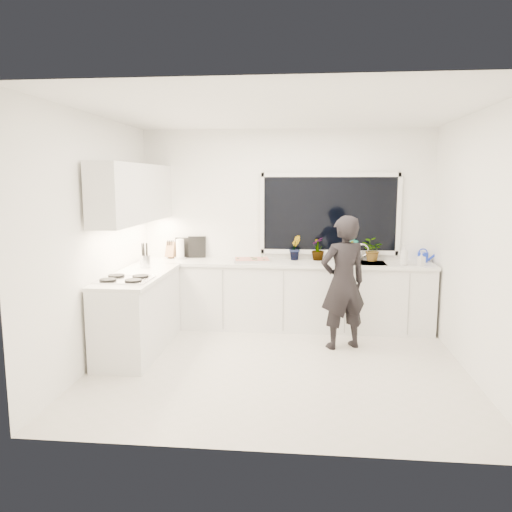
# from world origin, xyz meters

# --- Properties ---
(floor) EXTENTS (4.00, 3.50, 0.02)m
(floor) POSITION_xyz_m (0.00, 0.00, -0.01)
(floor) COLOR beige
(floor) RESTS_ON ground
(wall_back) EXTENTS (4.00, 0.02, 2.70)m
(wall_back) POSITION_xyz_m (0.00, 1.76, 1.35)
(wall_back) COLOR white
(wall_back) RESTS_ON ground
(wall_left) EXTENTS (0.02, 3.50, 2.70)m
(wall_left) POSITION_xyz_m (-2.01, 0.00, 1.35)
(wall_left) COLOR white
(wall_left) RESTS_ON ground
(wall_right) EXTENTS (0.02, 3.50, 2.70)m
(wall_right) POSITION_xyz_m (2.01, 0.00, 1.35)
(wall_right) COLOR white
(wall_right) RESTS_ON ground
(ceiling) EXTENTS (4.00, 3.50, 0.02)m
(ceiling) POSITION_xyz_m (0.00, 0.00, 2.71)
(ceiling) COLOR white
(ceiling) RESTS_ON wall_back
(window) EXTENTS (1.80, 0.02, 1.00)m
(window) POSITION_xyz_m (0.60, 1.73, 1.55)
(window) COLOR black
(window) RESTS_ON wall_back
(base_cabinets_back) EXTENTS (3.92, 0.58, 0.88)m
(base_cabinets_back) POSITION_xyz_m (0.00, 1.45, 0.44)
(base_cabinets_back) COLOR white
(base_cabinets_back) RESTS_ON floor
(base_cabinets_left) EXTENTS (0.58, 1.60, 0.88)m
(base_cabinets_left) POSITION_xyz_m (-1.67, 0.35, 0.44)
(base_cabinets_left) COLOR white
(base_cabinets_left) RESTS_ON floor
(countertop_back) EXTENTS (3.94, 0.62, 0.04)m
(countertop_back) POSITION_xyz_m (0.00, 1.44, 0.90)
(countertop_back) COLOR silver
(countertop_back) RESTS_ON base_cabinets_back
(countertop_left) EXTENTS (0.62, 1.60, 0.04)m
(countertop_left) POSITION_xyz_m (-1.67, 0.35, 0.90)
(countertop_left) COLOR silver
(countertop_left) RESTS_ON base_cabinets_left
(upper_cabinets) EXTENTS (0.34, 2.10, 0.70)m
(upper_cabinets) POSITION_xyz_m (-1.79, 0.70, 1.85)
(upper_cabinets) COLOR white
(upper_cabinets) RESTS_ON wall_left
(sink) EXTENTS (0.58, 0.42, 0.14)m
(sink) POSITION_xyz_m (1.05, 1.45, 0.87)
(sink) COLOR silver
(sink) RESTS_ON countertop_back
(faucet) EXTENTS (0.03, 0.03, 0.22)m
(faucet) POSITION_xyz_m (1.05, 1.65, 1.03)
(faucet) COLOR silver
(faucet) RESTS_ON countertop_back
(stovetop) EXTENTS (0.56, 0.48, 0.03)m
(stovetop) POSITION_xyz_m (-1.69, -0.00, 0.94)
(stovetop) COLOR black
(stovetop) RESTS_ON countertop_left
(person) EXTENTS (0.69, 0.58, 1.60)m
(person) POSITION_xyz_m (0.73, 0.69, 0.80)
(person) COLOR black
(person) RESTS_ON floor
(pizza_tray) EXTENTS (0.54, 0.44, 0.03)m
(pizza_tray) POSITION_xyz_m (-0.44, 1.42, 0.94)
(pizza_tray) COLOR silver
(pizza_tray) RESTS_ON countertop_back
(pizza) EXTENTS (0.49, 0.39, 0.01)m
(pizza) POSITION_xyz_m (-0.44, 1.42, 0.95)
(pizza) COLOR #B52818
(pizza) RESTS_ON pizza_tray
(watering_can) EXTENTS (0.16, 0.16, 0.13)m
(watering_can) POSITION_xyz_m (1.85, 1.61, 0.98)
(watering_can) COLOR #1530C7
(watering_can) RESTS_ON countertop_back
(paper_towel_roll) EXTENTS (0.11, 0.11, 0.26)m
(paper_towel_roll) POSITION_xyz_m (-1.46, 1.55, 1.05)
(paper_towel_roll) COLOR white
(paper_towel_roll) RESTS_ON countertop_back
(knife_block) EXTENTS (0.15, 0.13, 0.22)m
(knife_block) POSITION_xyz_m (-1.60, 1.59, 1.03)
(knife_block) COLOR olive
(knife_block) RESTS_ON countertop_back
(utensil_crock) EXTENTS (0.14, 0.14, 0.16)m
(utensil_crock) POSITION_xyz_m (-1.72, 0.80, 1.00)
(utensil_crock) COLOR #BBBABF
(utensil_crock) RESTS_ON countertop_left
(picture_frame_large) EXTENTS (0.22, 0.03, 0.28)m
(picture_frame_large) POSITION_xyz_m (-1.46, 1.69, 1.06)
(picture_frame_large) COLOR black
(picture_frame_large) RESTS_ON countertop_back
(picture_frame_small) EXTENTS (0.25, 0.05, 0.30)m
(picture_frame_small) POSITION_xyz_m (-1.25, 1.69, 1.07)
(picture_frame_small) COLOR black
(picture_frame_small) RESTS_ON countertop_back
(herb_plants) EXTENTS (1.29, 0.33, 0.34)m
(herb_plants) POSITION_xyz_m (0.77, 1.61, 1.08)
(herb_plants) COLOR #26662D
(herb_plants) RESTS_ON countertop_back
(soap_bottles) EXTENTS (0.33, 0.12, 0.27)m
(soap_bottles) POSITION_xyz_m (1.60, 1.30, 1.04)
(soap_bottles) COLOR #D8BF66
(soap_bottles) RESTS_ON countertop_back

